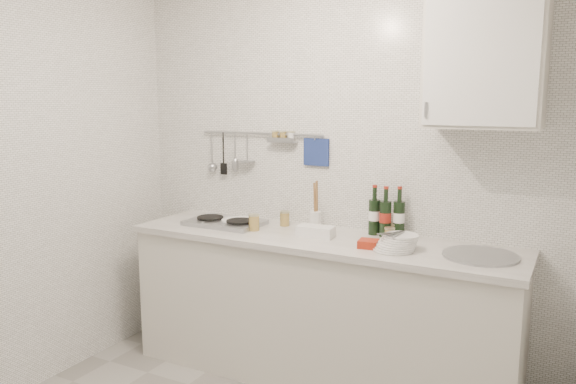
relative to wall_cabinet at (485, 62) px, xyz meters
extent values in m
cube|color=silver|center=(-0.90, 0.18, -0.70)|extent=(3.00, 0.02, 2.50)
cube|color=beige|center=(-0.90, -0.12, -1.51)|extent=(2.40, 0.60, 0.88)
cube|color=silver|center=(-0.90, -0.12, -1.05)|extent=(2.44, 0.64, 0.04)
cube|color=black|center=(-0.90, -0.10, -1.90)|extent=(2.34, 0.52, 0.10)
cube|color=#93969B|center=(-1.60, -0.12, -1.01)|extent=(0.50, 0.32, 0.03)
cylinder|color=black|center=(-1.72, -0.12, -0.99)|extent=(0.18, 0.18, 0.01)
cylinder|color=black|center=(-1.48, -0.12, -0.99)|extent=(0.18, 0.18, 0.01)
cylinder|color=#93969B|center=(0.05, -0.12, -1.02)|extent=(0.40, 0.40, 0.02)
cylinder|color=#93969B|center=(0.05, -0.12, -1.08)|extent=(0.34, 0.34, 0.10)
cylinder|color=#93969B|center=(-1.47, 0.15, -0.43)|extent=(0.95, 0.02, 0.02)
cube|color=navy|center=(-1.06, 0.17, -0.54)|extent=(0.18, 0.02, 0.18)
cube|color=beige|center=(0.00, 0.01, 0.00)|extent=(0.60, 0.35, 0.70)
cube|color=white|center=(0.00, -0.18, 0.00)|extent=(0.56, 0.01, 0.66)
cylinder|color=#93969B|center=(-0.26, -0.19, -0.25)|extent=(0.01, 0.01, 0.08)
cylinder|color=#4F5BB4|center=(-1.54, -0.08, -1.02)|extent=(0.24, 0.24, 0.01)
cylinder|color=#4F5BB4|center=(-1.53, -0.07, -1.01)|extent=(0.23, 0.23, 0.01)
cylinder|color=#4F5BB4|center=(-1.53, -0.07, -1.00)|extent=(0.22, 0.22, 0.01)
cylinder|color=white|center=(-0.40, -0.21, -1.02)|extent=(0.23, 0.23, 0.01)
cylinder|color=white|center=(-0.40, -0.21, -1.01)|extent=(0.22, 0.22, 0.01)
cylinder|color=white|center=(-0.39, -0.21, -1.00)|extent=(0.22, 0.22, 0.01)
cylinder|color=white|center=(-0.39, -0.20, -0.99)|extent=(0.21, 0.21, 0.01)
cylinder|color=white|center=(-0.38, -0.20, -0.98)|extent=(0.21, 0.21, 0.01)
cylinder|color=white|center=(-0.38, -0.20, -0.97)|extent=(0.20, 0.20, 0.01)
cylinder|color=white|center=(-0.37, -0.19, -0.95)|extent=(0.19, 0.19, 0.01)
cylinder|color=white|center=(-0.36, -0.19, -0.94)|extent=(0.19, 0.19, 0.01)
cube|color=white|center=(-0.92, -0.13, -1.00)|extent=(0.23, 0.12, 0.07)
cube|color=#A52812|center=(-0.55, -0.22, -1.01)|extent=(0.12, 0.12, 0.04)
cylinder|color=white|center=(-1.01, 0.04, -0.97)|extent=(0.08, 0.08, 0.12)
cylinder|color=brown|center=(-1.00, 0.04, -0.82)|extent=(0.03, 0.06, 0.23)
cylinder|color=brown|center=(-1.02, 0.05, -0.83)|extent=(0.04, 0.04, 0.21)
cylinder|color=olive|center=(-1.23, 0.04, -0.99)|extent=(0.06, 0.06, 0.09)
cylinder|color=tan|center=(-1.23, 0.04, -0.94)|extent=(0.07, 0.07, 0.01)
cylinder|color=olive|center=(-0.50, 0.11, -0.99)|extent=(0.06, 0.06, 0.07)
cylinder|color=tan|center=(-0.50, 0.11, -0.95)|extent=(0.07, 0.07, 0.01)
cylinder|color=olive|center=(-0.49, -0.01, -1.00)|extent=(0.06, 0.06, 0.07)
cylinder|color=tan|center=(-0.49, -0.01, -0.96)|extent=(0.06, 0.06, 0.01)
cylinder|color=olive|center=(-1.34, -0.17, -0.98)|extent=(0.07, 0.07, 0.10)
cylinder|color=tan|center=(-1.34, -0.17, -0.93)|extent=(0.07, 0.07, 0.01)
camera|label=1|loc=(0.50, -3.17, -0.19)|focal=35.00mm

